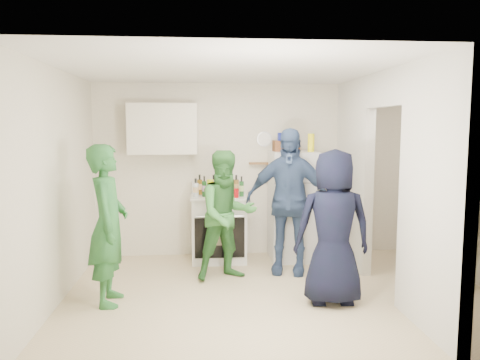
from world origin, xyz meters
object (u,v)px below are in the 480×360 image
Objects in this scene: stove at (219,228)px; person_denim at (288,201)px; blue_bowl at (286,137)px; person_navy at (333,227)px; yellow_cup_stack_top at (311,143)px; wicker_basket at (286,146)px; person_green_center at (227,215)px; person_green_left at (108,225)px; person_nook at (448,205)px; fridge at (293,206)px.

person_denim is (0.87, -0.62, 0.47)m from stove.
person_navy is (0.19, -1.75, -0.91)m from blue_bowl.
blue_bowl is at bearing 154.89° from yellow_cup_stack_top.
person_denim reaches higher than wicker_basket.
person_navy is at bearing -59.49° from person_denim.
person_green_center is (-0.88, -0.83, -0.94)m from blue_bowl.
person_navy is (2.37, -0.21, -0.02)m from person_green_left.
person_nook is (1.50, 0.44, 0.14)m from person_navy.
yellow_cup_stack_top is 0.15× the size of person_navy.
blue_bowl is (-0.10, 0.05, 0.97)m from fridge.
person_denim is (0.79, 0.18, 0.13)m from person_green_center.
fridge is at bearing 155.56° from yellow_cup_stack_top.
person_green_center is 2.61m from person_nook.
person_navy is 1.56m from person_nook.
person_denim reaches higher than person_navy.
fridge is (1.05, -0.03, 0.31)m from stove.
person_nook is at bearing -37.88° from blue_bowl.
person_green_center is at bearing -136.77° from wicker_basket.
person_nook is at bearing -4.08° from person_denim.
person_navy is at bearing -97.34° from person_green_left.
yellow_cup_stack_top is at bearing -63.23° from person_green_left.
wicker_basket reaches higher than fridge.
yellow_cup_stack_top is (1.27, -0.13, 1.20)m from stove.
person_green_left is at bearing -144.84° from wicker_basket.
person_green_center is 0.83m from person_denim.
person_nook reaches higher than person_green_left.
stove is 0.54× the size of person_green_left.
person_green_left is 1.48m from person_green_center.
person_navy reaches higher than person_green_center.
person_nook reaches higher than person_navy.
yellow_cup_stack_top is at bearing -118.29° from person_nook.
person_green_center is (-0.98, -0.78, 0.03)m from fridge.
fridge reaches higher than stove.
fridge is 6.40× the size of blue_bowl.
wicker_basket is 1.45m from person_green_center.
blue_bowl is 0.12× the size of person_nook.
person_green_left is 1.07× the size of person_green_center.
wicker_basket is 1.40× the size of yellow_cup_stack_top.
person_green_center is (1.30, 0.71, -0.05)m from person_green_left.
person_green_left is (-2.28, -1.48, 0.08)m from fridge.
blue_bowl is 2.81m from person_green_left.
yellow_cup_stack_top is (0.32, -0.15, 0.05)m from wicker_basket.
person_nook reaches higher than yellow_cup_stack_top.
fridge is at bearing -116.41° from person_nook.
wicker_basket is (-0.10, 0.05, 0.84)m from fridge.
blue_bowl is (0.00, 0.00, 0.13)m from wicker_basket.
person_navy is 0.86× the size of person_nook.
wicker_basket is at bearing 0.00° from blue_bowl.
person_navy is (-0.13, -1.60, -0.83)m from yellow_cup_stack_top.
person_green_left is 2.28m from person_denim.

